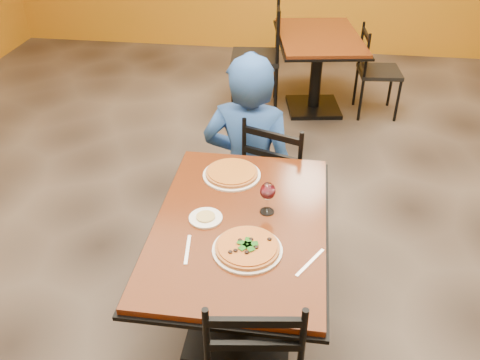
# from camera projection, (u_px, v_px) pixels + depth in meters

# --- Properties ---
(floor) EXTENTS (7.00, 8.00, 0.01)m
(floor) POSITION_uv_depth(u_px,v_px,m) (251.00, 265.00, 3.22)
(floor) COLOR black
(floor) RESTS_ON ground
(table_main) EXTENTS (0.83, 1.23, 0.75)m
(table_main) POSITION_uv_depth(u_px,v_px,m) (240.00, 252.00, 2.50)
(table_main) COLOR #56230D
(table_main) RESTS_ON floor
(table_second) EXTENTS (0.93, 1.23, 0.75)m
(table_second) POSITION_uv_depth(u_px,v_px,m) (318.00, 56.00, 4.78)
(table_second) COLOR #56230D
(table_second) RESTS_ON floor
(chair_main_far) EXTENTS (0.51, 0.51, 0.89)m
(chair_main_far) POSITION_uv_depth(u_px,v_px,m) (282.00, 175.00, 3.29)
(chair_main_far) COLOR black
(chair_main_far) RESTS_ON floor
(chair_second_left) EXTENTS (0.49, 0.49, 1.01)m
(chair_second_left) POSITION_uv_depth(u_px,v_px,m) (255.00, 58.00, 4.88)
(chair_second_left) COLOR black
(chair_second_left) RESTS_ON floor
(chair_second_right) EXTENTS (0.41, 0.41, 0.84)m
(chair_second_right) POSITION_uv_depth(u_px,v_px,m) (379.00, 72.00, 4.79)
(chair_second_right) COLOR black
(chair_second_right) RESTS_ON floor
(diner) EXTENTS (0.65, 0.45, 1.23)m
(diner) POSITION_uv_depth(u_px,v_px,m) (249.00, 145.00, 3.26)
(diner) COLOR navy
(diner) RESTS_ON floor
(plate_main) EXTENTS (0.31, 0.31, 0.01)m
(plate_main) POSITION_uv_depth(u_px,v_px,m) (247.00, 250.00, 2.22)
(plate_main) COLOR white
(plate_main) RESTS_ON table_main
(pizza_main) EXTENTS (0.28, 0.28, 0.02)m
(pizza_main) POSITION_uv_depth(u_px,v_px,m) (247.00, 247.00, 2.21)
(pizza_main) COLOR maroon
(pizza_main) RESTS_ON plate_main
(plate_far) EXTENTS (0.31, 0.31, 0.01)m
(plate_far) POSITION_uv_depth(u_px,v_px,m) (232.00, 175.00, 2.72)
(plate_far) COLOR white
(plate_far) RESTS_ON table_main
(pizza_far) EXTENTS (0.28, 0.28, 0.02)m
(pizza_far) POSITION_uv_depth(u_px,v_px,m) (232.00, 172.00, 2.71)
(pizza_far) COLOR gold
(pizza_far) RESTS_ON plate_far
(side_plate) EXTENTS (0.16, 0.16, 0.01)m
(side_plate) POSITION_uv_depth(u_px,v_px,m) (206.00, 218.00, 2.41)
(side_plate) COLOR white
(side_plate) RESTS_ON table_main
(dip) EXTENTS (0.09, 0.09, 0.01)m
(dip) POSITION_uv_depth(u_px,v_px,m) (206.00, 217.00, 2.40)
(dip) COLOR tan
(dip) RESTS_ON side_plate
(wine_glass) EXTENTS (0.08, 0.08, 0.18)m
(wine_glass) POSITION_uv_depth(u_px,v_px,m) (267.00, 197.00, 2.41)
(wine_glass) COLOR white
(wine_glass) RESTS_ON table_main
(fork) EXTENTS (0.04, 0.19, 0.00)m
(fork) POSITION_uv_depth(u_px,v_px,m) (188.00, 249.00, 2.23)
(fork) COLOR silver
(fork) RESTS_ON table_main
(knife) EXTENTS (0.12, 0.19, 0.00)m
(knife) POSITION_uv_depth(u_px,v_px,m) (310.00, 262.00, 2.16)
(knife) COLOR silver
(knife) RESTS_ON table_main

